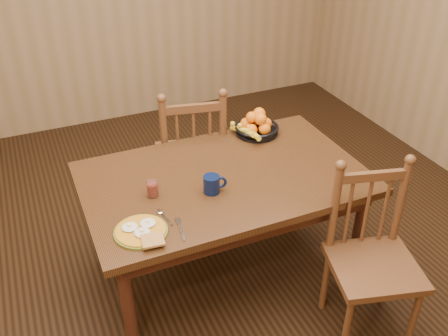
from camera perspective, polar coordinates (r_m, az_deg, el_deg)
name	(u,v)px	position (r m, az deg, el deg)	size (l,w,h in m)	color
room	(224,77)	(2.58, 0.00, 10.39)	(4.52, 5.02, 2.72)	black
dining_table	(224,188)	(2.90, 0.00, -2.25)	(1.60, 1.00, 0.75)	black
chair_far	(192,156)	(3.52, -3.72, 1.33)	(0.55, 0.54, 1.04)	#4F2D17
chair_near	(372,259)	(2.81, 16.54, -9.91)	(0.55, 0.53, 0.99)	#4F2D17
breakfast_plate	(141,231)	(2.47, -9.41, -7.13)	(0.26, 0.29, 0.04)	#59601E
fork	(180,228)	(2.48, -5.01, -6.83)	(0.04, 0.18, 0.00)	silver
spoon	(162,214)	(2.57, -7.06, -5.25)	(0.05, 0.16, 0.01)	silver
coffee_mug	(212,184)	(2.69, -1.34, -1.84)	(0.13, 0.09, 0.10)	black
juice_glass	(153,189)	(2.69, -8.16, -2.42)	(0.06, 0.06, 0.09)	silver
fruit_bowl	(256,126)	(3.27, 3.68, 4.81)	(0.32, 0.32, 0.17)	black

